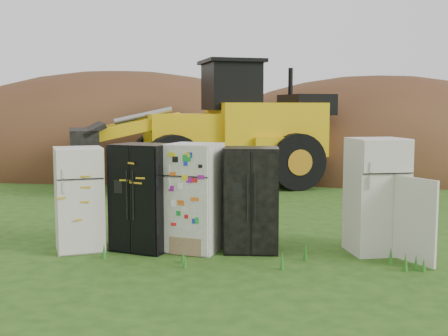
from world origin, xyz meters
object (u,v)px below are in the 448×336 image
at_px(fridge_leftmost, 79,199).
at_px(fridge_open_door, 376,196).
at_px(fridge_sticker, 195,197).
at_px(wheel_loader, 200,124).
at_px(fridge_black_side, 144,197).
at_px(fridge_dark_mid, 251,199).

distance_m(fridge_leftmost, fridge_open_door, 4.86).
relative_size(fridge_sticker, wheel_loader, 0.23).
height_order(fridge_leftmost, fridge_open_door, fridge_open_door).
bearing_deg(wheel_loader, fridge_black_side, -110.54).
bearing_deg(fridge_dark_mid, fridge_black_side, -179.56).
height_order(fridge_dark_mid, wheel_loader, wheel_loader).
distance_m(fridge_black_side, fridge_open_door, 3.80).
bearing_deg(fridge_black_side, fridge_leftmost, -154.61).
bearing_deg(fridge_sticker, fridge_open_door, 18.12).
distance_m(fridge_black_side, wheel_loader, 7.39).
height_order(fridge_open_door, wheel_loader, wheel_loader).
distance_m(fridge_dark_mid, fridge_open_door, 2.02).
bearing_deg(fridge_open_door, fridge_dark_mid, 168.36).
relative_size(fridge_sticker, fridge_dark_mid, 1.04).
relative_size(fridge_sticker, fridge_open_door, 0.95).
distance_m(fridge_sticker, fridge_open_door, 2.95).
bearing_deg(fridge_dark_mid, fridge_leftmost, -177.95).
height_order(fridge_sticker, fridge_dark_mid, fridge_sticker).
xyz_separation_m(fridge_black_side, fridge_dark_mid, (1.78, -0.02, -0.02)).
relative_size(fridge_leftmost, wheel_loader, 0.22).
xyz_separation_m(fridge_leftmost, fridge_black_side, (1.06, 0.07, 0.03)).
distance_m(fridge_leftmost, wheel_loader, 7.58).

